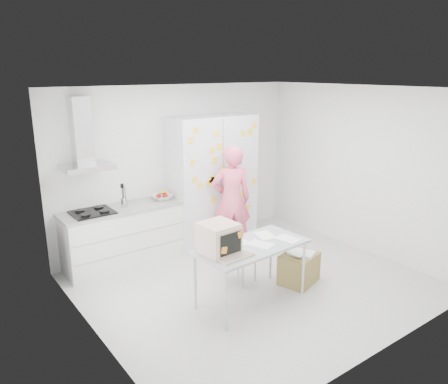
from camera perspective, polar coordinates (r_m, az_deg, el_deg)
floor at (r=6.36m, az=3.88°, el=-11.86°), size 4.50×4.00×0.02m
walls at (r=6.40m, az=-0.05°, el=1.43°), size 4.52×4.01×2.70m
ceiling at (r=5.64m, az=4.40°, el=13.33°), size 4.50×4.00×0.02m
counter_run at (r=6.92m, az=-13.01°, el=-5.51°), size 1.84×0.63×1.28m
range_hood at (r=6.51m, az=-17.95°, el=6.38°), size 0.70×0.48×1.01m
tall_cabinet at (r=7.47m, az=-1.59°, el=1.53°), size 1.50×0.68×2.20m
person at (r=7.05m, az=0.96°, el=-1.05°), size 0.77×0.65×1.79m
desk at (r=5.37m, az=0.99°, el=-6.65°), size 1.51×0.82×1.17m
chair at (r=6.23m, az=1.70°, el=-7.62°), size 0.45×0.45×0.82m
cardboard_box at (r=6.36m, az=9.76°, el=-9.72°), size 0.64×0.57×0.47m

